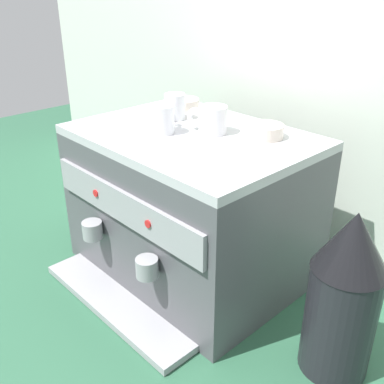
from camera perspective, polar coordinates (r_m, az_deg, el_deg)
The scene contains 10 objects.
ground_plane at distance 1.45m, azimuth 0.00°, elevation -9.24°, with size 4.00×4.00×0.00m, color #28563D.
tiled_backsplash_wall at distance 1.53m, azimuth 11.45°, elevation 13.23°, with size 2.80×0.03×1.02m, color silver.
espresso_machine at distance 1.33m, azimuth -0.14°, elevation -1.64°, with size 0.65×0.58×0.44m.
ceramic_cup_0 at distance 1.36m, azimuth -2.27°, elevation 10.64°, with size 0.06×0.10×0.08m.
ceramic_cup_1 at distance 1.24m, azimuth -3.74°, elevation 9.14°, with size 0.08×0.10×0.08m.
ceramic_cup_2 at distance 1.24m, azimuth 2.46°, elevation 9.09°, with size 0.12×0.08×0.07m.
ceramic_bowl_0 at distance 1.48m, azimuth -1.05°, elevation 11.00°, with size 0.10×0.10×0.03m.
ceramic_bowl_1 at distance 1.22m, azimuth 9.13°, elevation 7.54°, with size 0.10×0.10×0.03m.
coffee_grinder at distance 1.06m, azimuth 18.56°, elevation -12.09°, with size 0.16×0.16×0.41m.
milk_pitcher at distance 1.74m, azimuth -11.91°, elevation -0.91°, with size 0.11×0.11×0.13m, color #B7B7BC.
Camera 1 is at (0.86, -0.81, 0.84)m, focal length 42.45 mm.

